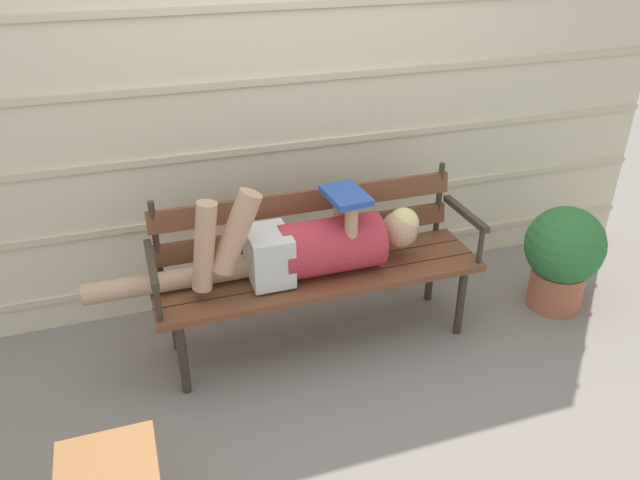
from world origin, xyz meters
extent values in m
plane|color=gray|center=(0.00, 0.00, 0.00)|extent=(12.00, 12.00, 0.00)
cube|color=beige|center=(0.00, 0.70, 1.08)|extent=(4.72, 0.06, 2.16)
cube|color=beige|center=(0.00, 0.66, 0.18)|extent=(4.72, 0.02, 0.04)
cube|color=beige|center=(0.00, 0.66, 0.54)|extent=(4.72, 0.02, 0.04)
cube|color=beige|center=(0.00, 0.66, 0.90)|extent=(4.72, 0.02, 0.04)
cube|color=beige|center=(0.00, 0.66, 1.26)|extent=(4.72, 0.02, 0.04)
cube|color=beige|center=(0.00, 0.66, 1.62)|extent=(4.72, 0.02, 0.04)
cube|color=brown|center=(0.00, -0.05, 0.41)|extent=(1.66, 0.14, 0.04)
cube|color=brown|center=(0.00, 0.10, 0.41)|extent=(1.66, 0.14, 0.04)
cube|color=brown|center=(0.00, 0.25, 0.41)|extent=(1.66, 0.14, 0.04)
cube|color=brown|center=(0.00, 0.32, 0.54)|extent=(1.59, 0.05, 0.11)
cube|color=brown|center=(0.00, 0.32, 0.73)|extent=(1.59, 0.05, 0.11)
cylinder|color=#382D23|center=(-0.76, 0.32, 0.63)|extent=(0.03, 0.03, 0.40)
cylinder|color=#382D23|center=(0.76, 0.32, 0.63)|extent=(0.03, 0.03, 0.40)
cylinder|color=#382D23|center=(-0.73, -0.07, 0.20)|extent=(0.04, 0.04, 0.40)
cylinder|color=#382D23|center=(0.73, -0.07, 0.20)|extent=(0.04, 0.04, 0.40)
cylinder|color=#382D23|center=(-0.73, 0.27, 0.20)|extent=(0.04, 0.04, 0.40)
cylinder|color=#382D23|center=(0.73, 0.27, 0.20)|extent=(0.04, 0.04, 0.40)
cube|color=#382D23|center=(-0.81, 0.10, 0.63)|extent=(0.04, 0.42, 0.03)
cylinder|color=#382D23|center=(-0.81, -0.07, 0.53)|extent=(0.03, 0.03, 0.20)
cube|color=#382D23|center=(0.81, 0.10, 0.63)|extent=(0.04, 0.42, 0.03)
cylinder|color=#382D23|center=(0.81, -0.07, 0.53)|extent=(0.03, 0.03, 0.20)
cylinder|color=#B72D38|center=(0.05, 0.10, 0.57)|extent=(0.51, 0.28, 0.28)
cube|color=silver|center=(-0.26, 0.10, 0.57)|extent=(0.20, 0.26, 0.25)
sphere|color=tan|center=(0.43, 0.10, 0.60)|extent=(0.19, 0.19, 0.19)
sphere|color=#E0C67A|center=(0.45, 0.10, 0.63)|extent=(0.16, 0.16, 0.16)
cylinder|color=tan|center=(-0.42, 0.04, 0.76)|extent=(0.26, 0.11, 0.41)
cylinder|color=tan|center=(-0.57, 0.04, 0.71)|extent=(0.15, 0.09, 0.44)
cylinder|color=tan|center=(-0.73, 0.16, 0.49)|extent=(0.79, 0.10, 0.10)
cylinder|color=tan|center=(0.13, 0.02, 0.70)|extent=(0.06, 0.06, 0.25)
cylinder|color=tan|center=(0.13, 0.18, 0.70)|extent=(0.06, 0.06, 0.25)
cube|color=#284C9E|center=(0.13, 0.10, 0.83)|extent=(0.20, 0.27, 0.04)
cube|color=#9E6638|center=(-1.07, -0.72, 0.32)|extent=(0.35, 0.30, 0.03)
cylinder|color=#9E6638|center=(-0.93, -0.60, 0.15)|extent=(0.04, 0.04, 0.31)
cylinder|color=#AD5B3D|center=(1.39, -0.01, 0.12)|extent=(0.30, 0.30, 0.23)
sphere|color=#2D7033|center=(1.39, -0.01, 0.40)|extent=(0.44, 0.44, 0.44)
camera|label=1|loc=(-0.84, -2.42, 2.07)|focal=34.73mm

